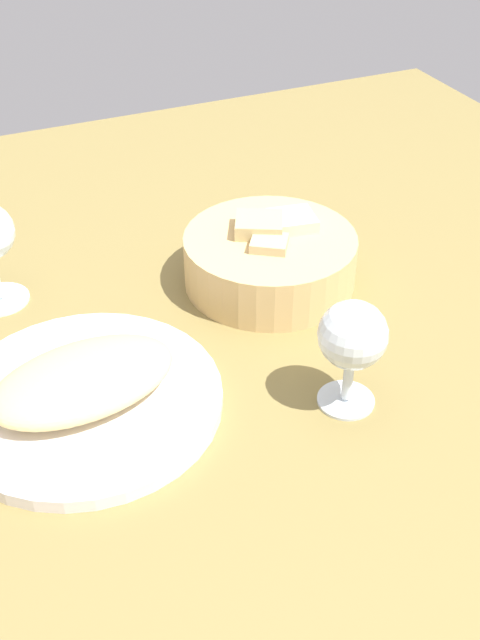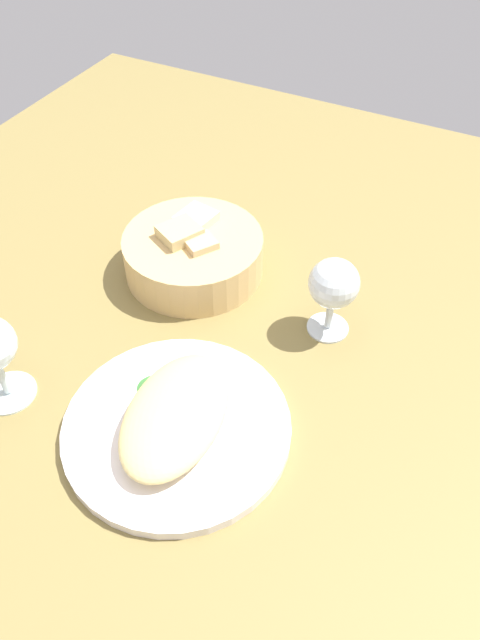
{
  "view_description": "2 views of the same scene",
  "coord_description": "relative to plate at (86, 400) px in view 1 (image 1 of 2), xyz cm",
  "views": [
    {
      "loc": [
        -21.81,
        -54.14,
        51.82
      ],
      "look_at": [
        3.45,
        3.63,
        4.42
      ],
      "focal_mm": 43.73,
      "sensor_mm": 36.0,
      "label": 1
    },
    {
      "loc": [
        -46.25,
        -22.56,
        60.51
      ],
      "look_at": [
        1.67,
        1.81,
        5.02
      ],
      "focal_mm": 34.79,
      "sensor_mm": 36.0,
      "label": 2
    }
  ],
  "objects": [
    {
      "name": "ground_plane",
      "position": [
        13.26,
        -2.36,
        -1.7
      ],
      "size": [
        140.0,
        140.0,
        2.0
      ],
      "primitive_type": "cube",
      "color": "olive"
    },
    {
      "name": "wine_glass_near",
      "position": [
        23.2,
        -9.53,
        6.93
      ],
      "size": [
        6.54,
        6.54,
        11.47
      ],
      "color": "silver",
      "rests_on": "ground_plane"
    },
    {
      "name": "omelette",
      "position": [
        0.0,
        0.0,
        2.56
      ],
      "size": [
        19.46,
        13.3,
        3.72
      ],
      "primitive_type": "ellipsoid",
      "rotation": [
        0.0,
        0.0,
        0.14
      ],
      "color": "#E9CE83",
      "rests_on": "plate"
    },
    {
      "name": "bread_basket",
      "position": [
        25.36,
        12.3,
        2.6
      ],
      "size": [
        19.98,
        19.98,
        7.87
      ],
      "color": "tan",
      "rests_on": "ground_plane"
    },
    {
      "name": "lettuce_garnish",
      "position": [
        3.15,
        5.18,
        1.21
      ],
      "size": [
        3.97,
        3.97,
        1.02
      ],
      "primitive_type": "cone",
      "color": "#3F873B",
      "rests_on": "plate"
    },
    {
      "name": "plate",
      "position": [
        0.0,
        0.0,
        0.0
      ],
      "size": [
        26.31,
        26.31,
        1.4
      ],
      "primitive_type": "cylinder",
      "color": "white",
      "rests_on": "ground_plane"
    }
  ]
}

